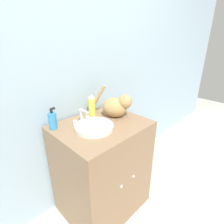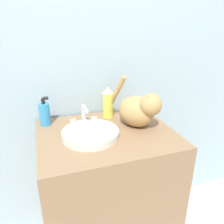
{
  "view_description": "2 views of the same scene",
  "coord_description": "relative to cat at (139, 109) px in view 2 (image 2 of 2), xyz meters",
  "views": [
    {
      "loc": [
        -0.8,
        -0.64,
        1.46
      ],
      "look_at": [
        0.08,
        0.25,
        0.94
      ],
      "focal_mm": 28.0,
      "sensor_mm": 36.0,
      "label": 1
    },
    {
      "loc": [
        -0.29,
        -0.7,
        1.37
      ],
      "look_at": [
        0.02,
        0.25,
        0.97
      ],
      "focal_mm": 35.0,
      "sensor_mm": 36.0,
      "label": 2
    }
  ],
  "objects": [
    {
      "name": "vanity_cabinet",
      "position": [
        -0.19,
        -0.02,
        -0.52
      ],
      "size": [
        0.7,
        0.58,
        0.85
      ],
      "color": "#8C6B4C",
      "rests_on": "ground_plane"
    },
    {
      "name": "sink_basin",
      "position": [
        -0.28,
        -0.04,
        -0.08
      ],
      "size": [
        0.28,
        0.28,
        0.04
      ],
      "color": "silver",
      "rests_on": "vanity_cabinet"
    },
    {
      "name": "spray_bottle",
      "position": [
        -0.12,
        0.18,
        -0.01
      ],
      "size": [
        0.06,
        0.06,
        0.19
      ],
      "color": "#EADB4C",
      "rests_on": "vanity_cabinet"
    },
    {
      "name": "faucet",
      "position": [
        -0.28,
        0.11,
        -0.05
      ],
      "size": [
        0.15,
        0.1,
        0.12
      ],
      "color": "silver",
      "rests_on": "vanity_cabinet"
    },
    {
      "name": "wall_back",
      "position": [
        -0.19,
        0.31,
        0.3
      ],
      "size": [
        6.0,
        0.05,
        2.5
      ],
      "color": "#9EB7C6",
      "rests_on": "ground_plane"
    },
    {
      "name": "soap_bottle",
      "position": [
        -0.49,
        0.18,
        -0.03
      ],
      "size": [
        0.06,
        0.06,
        0.16
      ],
      "color": "#338CCC",
      "rests_on": "vanity_cabinet"
    },
    {
      "name": "cat",
      "position": [
        0.0,
        0.0,
        0.0
      ],
      "size": [
        0.24,
        0.34,
        0.27
      ],
      "rotation": [
        0.0,
        0.0,
        -1.07
      ],
      "color": "tan",
      "rests_on": "vanity_cabinet"
    }
  ]
}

